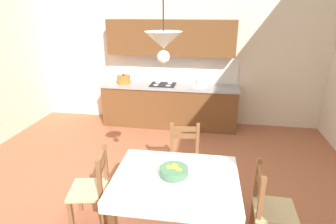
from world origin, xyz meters
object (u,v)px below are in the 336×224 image
Objects in this scene: dining_chair_kitchen_side at (185,160)px; dining_table at (176,187)px; dining_chair_window_side at (270,209)px; fruit_bowl at (174,171)px; dining_chair_tv_side at (92,189)px; kitchen_cabinetry at (170,87)px; pendant_lamp at (163,41)px.

dining_table is at bearing -90.25° from dining_chair_kitchen_side.
fruit_bowl is at bearing -178.47° from dining_chair_window_side.
dining_chair_window_side reaches higher than dining_table.
dining_chair_tv_side is 1.03m from fruit_bowl.
kitchen_cabinetry is 2.15× the size of dining_table.
dining_chair_kitchen_side is at bearing 139.77° from dining_chair_window_side.
dining_chair_tv_side reaches higher than fruit_bowl.
kitchen_cabinetry reaches higher than dining_chair_kitchen_side.
dining_chair_tv_side is at bearing 177.78° from fruit_bowl.
kitchen_cabinetry reaches higher than fruit_bowl.
dining_chair_window_side is 1.00× the size of dining_chair_kitchen_side.
dining_chair_window_side is 1.29m from dining_chair_kitchen_side.
dining_chair_window_side is (1.97, -0.01, 0.00)m from dining_chair_tv_side.
kitchen_cabinetry is at bearing 104.41° from dining_chair_kitchen_side.
fruit_bowl is at bearing -91.74° from dining_chair_kitchen_side.
pendant_lamp reaches higher than dining_chair_window_side.
pendant_lamp reaches higher than dining_chair_tv_side.
dining_chair_window_side and dining_chair_kitchen_side have the same top height.
fruit_bowl is (0.55, -3.09, -0.04)m from kitchen_cabinetry.
pendant_lamp reaches higher than dining_table.
fruit_bowl is 1.33m from pendant_lamp.
kitchen_cabinetry is 3.14m from fruit_bowl.
dining_chair_kitchen_side reaches higher than dining_table.
pendant_lamp reaches higher than fruit_bowl.
dining_table is 1.00m from dining_chair_tv_side.
dining_chair_kitchen_side is 3.10× the size of fruit_bowl.
kitchen_cabinetry is 3.06× the size of dining_chair_tv_side.
dining_chair_kitchen_side is (0.57, -2.22, -0.41)m from kitchen_cabinetry.
dining_chair_tv_side is at bearing -139.95° from dining_chair_kitchen_side.
pendant_lamp is at bearing -96.48° from dining_chair_kitchen_side.
dining_table is 1.42× the size of dining_chair_window_side.
dining_chair_kitchen_side is at bearing -75.59° from kitchen_cabinetry.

